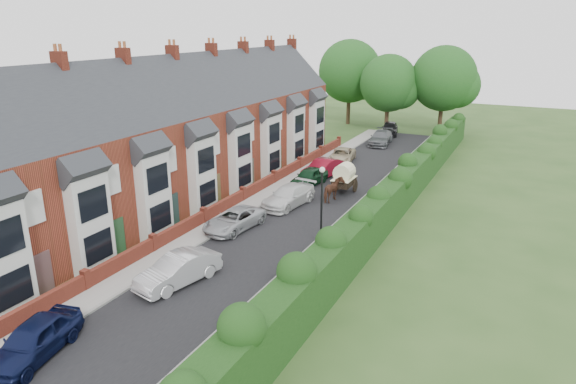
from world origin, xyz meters
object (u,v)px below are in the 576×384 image
(car_green, at_px, (309,177))
(car_grey, at_px, (381,138))
(lamppost, at_px, (322,199))
(horse, at_px, (333,190))
(car_black, at_px, (390,128))
(car_red, at_px, (323,169))
(car_silver_b, at_px, (234,220))
(car_beige, at_px, (342,155))
(car_navy, at_px, (34,340))
(horse_cart, at_px, (344,176))
(car_silver_a, at_px, (178,270))
(car_white, at_px, (289,196))

(car_green, relative_size, car_grey, 0.82)
(lamppost, distance_m, horse, 9.60)
(car_black, relative_size, horse, 2.18)
(car_red, bearing_deg, car_green, -81.23)
(car_silver_b, height_order, car_beige, car_silver_b)
(car_navy, xyz_separation_m, horse_cart, (3.71, 24.93, 0.62))
(car_grey, distance_m, horse_cart, 18.03)
(car_navy, height_order, car_beige, car_navy)
(car_navy, bearing_deg, horse_cart, 69.77)
(car_grey, distance_m, car_black, 5.63)
(car_green, height_order, car_beige, car_green)
(car_navy, relative_size, car_green, 1.05)
(horse, bearing_deg, car_red, -55.63)
(car_silver_a, distance_m, car_silver_b, 7.55)
(lamppost, distance_m, car_grey, 29.54)
(car_green, distance_m, horse, 4.41)
(lamppost, relative_size, horse_cart, 1.55)
(car_silver_a, distance_m, car_white, 13.04)
(car_silver_a, bearing_deg, car_beige, 105.72)
(car_silver_b, xyz_separation_m, horse_cart, (3.71, 10.13, 0.73))
(car_silver_a, bearing_deg, horse_cart, 95.64)
(car_green, bearing_deg, car_grey, 92.15)
(car_green, xyz_separation_m, car_red, (0.14, 2.59, 0.06))
(car_silver_b, distance_m, car_beige, 19.04)
(car_navy, xyz_separation_m, car_grey, (1.40, 42.80, -0.01))
(lamppost, height_order, car_red, lamppost)
(car_silver_a, bearing_deg, car_black, 104.02)
(lamppost, bearing_deg, horse_cart, 103.61)
(car_red, bearing_deg, car_silver_a, -76.12)
(car_grey, xyz_separation_m, car_black, (-0.56, 5.60, 0.03))
(car_green, bearing_deg, car_navy, -85.65)
(car_beige, bearing_deg, car_silver_b, -101.01)
(car_red, xyz_separation_m, horse, (3.12, -5.56, 0.10))
(car_silver_a, bearing_deg, car_navy, -86.92)
(car_beige, bearing_deg, lamppost, -83.20)
(car_red, height_order, car_black, car_red)
(car_black, distance_m, horse, 25.87)
(horse_cart, bearing_deg, lamppost, -76.39)
(car_white, xyz_separation_m, car_beige, (-0.90, 13.44, -0.09))
(horse, bearing_deg, car_black, -78.63)
(horse_cart, bearing_deg, car_silver_b, -110.10)
(car_silver_b, relative_size, car_grey, 0.90)
(car_green, bearing_deg, car_beige, 96.85)
(car_grey, bearing_deg, lamppost, -86.57)
(horse_cart, bearing_deg, car_red, 133.30)
(car_red, height_order, horse_cart, horse_cart)
(car_grey, height_order, car_black, car_black)
(car_white, relative_size, car_grey, 0.98)
(car_green, bearing_deg, car_white, -77.23)
(car_red, height_order, horse, horse)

